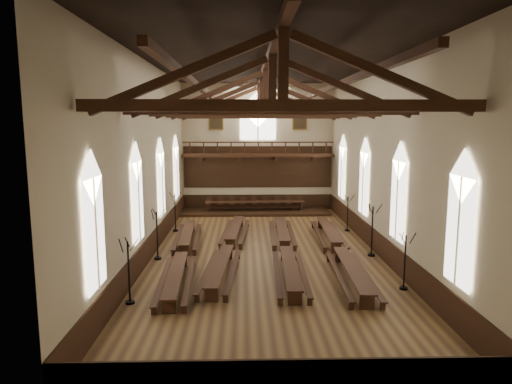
# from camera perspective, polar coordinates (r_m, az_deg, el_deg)

# --- Properties ---
(ground) EXTENTS (26.00, 26.00, 0.00)m
(ground) POSITION_cam_1_polar(r_m,az_deg,el_deg) (24.34, 1.19, -7.87)
(ground) COLOR brown
(ground) RESTS_ON ground
(room_walls) EXTENTS (26.00, 26.00, 26.00)m
(room_walls) POSITION_cam_1_polar(r_m,az_deg,el_deg) (23.35, 1.24, 7.51)
(room_walls) COLOR #C8B197
(room_walls) RESTS_ON ground
(wainscot_band) EXTENTS (12.00, 26.00, 1.20)m
(wainscot_band) POSITION_cam_1_polar(r_m,az_deg,el_deg) (24.18, 1.20, -6.51)
(wainscot_band) COLOR black
(wainscot_band) RESTS_ON ground
(side_windows) EXTENTS (11.85, 19.80, 4.50)m
(side_windows) POSITION_cam_1_polar(r_m,az_deg,el_deg) (23.56, 1.22, 0.89)
(side_windows) COLOR white
(side_windows) RESTS_ON room_walls
(end_window) EXTENTS (2.80, 0.12, 3.80)m
(end_window) POSITION_cam_1_polar(r_m,az_deg,el_deg) (36.23, 0.24, 9.11)
(end_window) COLOR white
(end_window) RESTS_ON room_walls
(minstrels_gallery) EXTENTS (11.80, 1.24, 3.70)m
(minstrels_gallery) POSITION_cam_1_polar(r_m,az_deg,el_deg) (36.12, 0.25, 3.84)
(minstrels_gallery) COLOR #3A1C12
(minstrels_gallery) RESTS_ON room_walls
(portraits) EXTENTS (7.75, 0.09, 1.45)m
(portraits) POSITION_cam_1_polar(r_m,az_deg,el_deg) (36.23, 0.24, 8.91)
(portraits) COLOR brown
(portraits) RESTS_ON room_walls
(roof_trusses) EXTENTS (11.70, 25.70, 2.80)m
(roof_trusses) POSITION_cam_1_polar(r_m,az_deg,el_deg) (23.38, 1.26, 11.82)
(roof_trusses) COLOR #3A1C12
(roof_trusses) RESTS_ON room_walls
(refectory_row_a) EXTENTS (1.68, 13.64, 0.66)m
(refectory_row_a) POSITION_cam_1_polar(r_m,az_deg,el_deg) (23.47, -9.21, -7.38)
(refectory_row_a) COLOR #3A1C12
(refectory_row_a) RESTS_ON ground
(refectory_row_b) EXTENTS (1.82, 13.78, 0.67)m
(refectory_row_b) POSITION_cam_1_polar(r_m,az_deg,el_deg) (24.37, -3.37, -6.66)
(refectory_row_b) COLOR #3A1C12
(refectory_row_b) RESTS_ON ground
(refectory_row_c) EXTENTS (1.60, 13.79, 0.68)m
(refectory_row_c) POSITION_cam_1_polar(r_m,az_deg,el_deg) (24.08, 3.72, -6.85)
(refectory_row_c) COLOR #3A1C12
(refectory_row_c) RESTS_ON ground
(refectory_row_d) EXTENTS (1.72, 13.99, 0.70)m
(refectory_row_d) POSITION_cam_1_polar(r_m,az_deg,el_deg) (24.09, 10.30, -6.92)
(refectory_row_d) COLOR #3A1C12
(refectory_row_d) RESTS_ON ground
(dais) EXTENTS (11.40, 2.97, 0.20)m
(dais) POSITION_cam_1_polar(r_m,az_deg,el_deg) (35.39, -0.13, -2.48)
(dais) COLOR black
(dais) RESTS_ON ground
(high_table) EXTENTS (7.73, 1.17, 0.72)m
(high_table) POSITION_cam_1_polar(r_m,az_deg,el_deg) (35.26, -0.13, -1.35)
(high_table) COLOR #3A1C12
(high_table) RESTS_ON dais
(high_chairs) EXTENTS (7.66, 0.46, 0.96)m
(high_chairs) POSITION_cam_1_polar(r_m,az_deg,el_deg) (36.01, -0.16, -1.28)
(high_chairs) COLOR #3A1C12
(high_chairs) RESTS_ON dais
(candelabrum_left_near) EXTENTS (0.77, 0.78, 2.61)m
(candelabrum_left_near) POSITION_cam_1_polar(r_m,az_deg,el_deg) (18.50, -15.56, -11.00)
(candelabrum_left_near) COLOR black
(candelabrum_left_near) RESTS_ON ground
(candelabrum_left_mid) EXTENTS (0.71, 0.81, 2.64)m
(candelabrum_left_mid) POSITION_cam_1_polar(r_m,az_deg,el_deg) (23.90, -12.22, -6.39)
(candelabrum_left_mid) COLOR black
(candelabrum_left_mid) RESTS_ON ground
(candelabrum_left_far) EXTENTS (0.77, 0.72, 2.54)m
(candelabrum_left_far) POSITION_cam_1_polar(r_m,az_deg,el_deg) (29.82, -10.05, -3.39)
(candelabrum_left_far) COLOR black
(candelabrum_left_far) RESTS_ON ground
(candelabrum_right_near) EXTENTS (0.74, 0.71, 2.46)m
(candelabrum_right_near) POSITION_cam_1_polar(r_m,az_deg,el_deg) (20.27, 18.05, -9.52)
(candelabrum_right_near) COLOR black
(candelabrum_right_near) RESTS_ON ground
(candelabrum_right_mid) EXTENTS (0.80, 0.85, 2.79)m
(candelabrum_right_mid) POSITION_cam_1_polar(r_m,az_deg,el_deg) (24.70, 14.27, -5.86)
(candelabrum_right_mid) COLOR black
(candelabrum_right_mid) RESTS_ON ground
(candelabrum_right_far) EXTENTS (0.64, 0.73, 2.38)m
(candelabrum_right_far) POSITION_cam_1_polar(r_m,az_deg,el_deg) (30.04, 11.36, -3.44)
(candelabrum_right_far) COLOR black
(candelabrum_right_far) RESTS_ON ground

